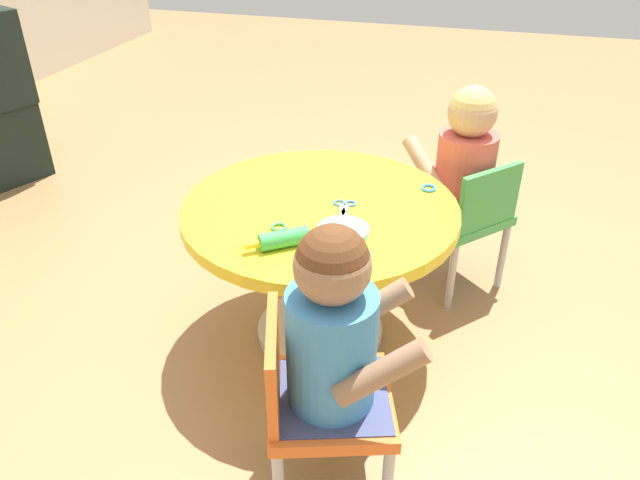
# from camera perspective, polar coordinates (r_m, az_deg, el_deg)

# --- Properties ---
(ground_plane) EXTENTS (10.00, 10.00, 0.00)m
(ground_plane) POSITION_cam_1_polar(r_m,az_deg,el_deg) (2.19, 0.00, -8.61)
(ground_plane) COLOR #9E7247
(craft_table) EXTENTS (0.87, 0.87, 0.51)m
(craft_table) POSITION_cam_1_polar(r_m,az_deg,el_deg) (1.96, 0.00, 0.07)
(craft_table) COLOR silver
(craft_table) RESTS_ON ground
(child_chair_left) EXTENTS (0.38, 0.38, 0.54)m
(child_chair_left) POSITION_cam_1_polar(r_m,az_deg,el_deg) (1.53, -0.33, -14.72)
(child_chair_left) COLOR #B7B7BC
(child_chair_left) RESTS_ON ground
(seated_child_left) EXTENTS (0.37, 0.41, 0.51)m
(seated_child_left) POSITION_cam_1_polar(r_m,az_deg,el_deg) (1.38, 1.31, -8.15)
(seated_child_left) COLOR #3F4772
(seated_child_left) RESTS_ON ground
(child_chair_right) EXTENTS (0.42, 0.42, 0.54)m
(child_chair_right) POSITION_cam_1_polar(r_m,az_deg,el_deg) (2.32, 13.45, 2.15)
(child_chair_right) COLOR #B7B7BC
(child_chair_right) RESTS_ON ground
(seated_child_right) EXTENTS (0.43, 0.44, 0.51)m
(seated_child_right) POSITION_cam_1_polar(r_m,az_deg,el_deg) (2.25, 13.46, 7.61)
(seated_child_right) COLOR #3F4772
(seated_child_right) RESTS_ON ground
(rolling_pin) EXTENTS (0.16, 0.20, 0.05)m
(rolling_pin) POSITION_cam_1_polar(r_m,az_deg,el_deg) (1.68, -3.39, 0.14)
(rolling_pin) COLOR green
(rolling_pin) RESTS_ON craft_table
(craft_scissors) EXTENTS (0.14, 0.08, 0.01)m
(craft_scissors) POSITION_cam_1_polar(r_m,az_deg,el_deg) (1.88, 2.28, 3.08)
(craft_scissors) COLOR silver
(craft_scissors) RESTS_ON craft_table
(playdough_blob_0) EXTENTS (0.15, 0.15, 0.02)m
(playdough_blob_0) POSITION_cam_1_polar(r_m,az_deg,el_deg) (1.75, 2.19, 0.87)
(playdough_blob_0) COLOR #8CCCF2
(playdough_blob_0) RESTS_ON craft_table
(cookie_cutter_0) EXTENTS (0.05, 0.05, 0.01)m
(cookie_cutter_0) POSITION_cam_1_polar(r_m,az_deg,el_deg) (2.03, 10.15, 4.82)
(cookie_cutter_0) COLOR #3F99D8
(cookie_cutter_0) RESTS_ON craft_table
(cookie_cutter_1) EXTENTS (0.05, 0.05, 0.01)m
(cookie_cutter_1) POSITION_cam_1_polar(r_m,az_deg,el_deg) (1.78, -3.89, 1.23)
(cookie_cutter_1) COLOR #4CB259
(cookie_cutter_1) RESTS_ON craft_table
(cookie_cutter_2) EXTENTS (0.05, 0.05, 0.01)m
(cookie_cutter_2) POSITION_cam_1_polar(r_m,az_deg,el_deg) (1.65, 3.93, -1.34)
(cookie_cutter_2) COLOR #3F99D8
(cookie_cutter_2) RESTS_ON craft_table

